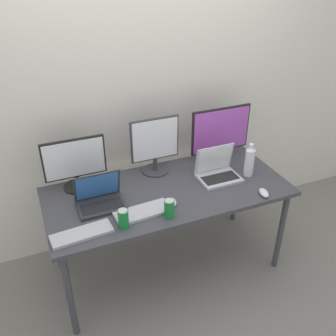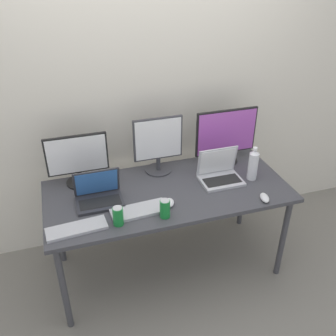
{
  "view_description": "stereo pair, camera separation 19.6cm",
  "coord_description": "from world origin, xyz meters",
  "px_view_note": "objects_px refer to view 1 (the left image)",
  "views": [
    {
      "loc": [
        -0.84,
        -2.02,
        2.23
      ],
      "look_at": [
        0.0,
        0.0,
        0.92
      ],
      "focal_mm": 40.0,
      "sensor_mm": 36.0,
      "label": 1
    },
    {
      "loc": [
        -0.66,
        -2.09,
        2.23
      ],
      "look_at": [
        0.0,
        0.0,
        0.92
      ],
      "focal_mm": 40.0,
      "sensor_mm": 36.0,
      "label": 2
    }
  ],
  "objects_px": {
    "mouse_by_laptop": "(264,193)",
    "water_bottle": "(249,161)",
    "monitor_right": "(220,133)",
    "keyboard_main": "(82,234)",
    "mouse_by_keyboard": "(172,203)",
    "soda_can_by_laptop": "(123,219)",
    "monitor_center": "(155,144)",
    "keyboard_aux": "(143,212)",
    "soda_can_near_keyboard": "(169,209)",
    "monitor_left": "(75,163)",
    "laptop_silver": "(100,198)",
    "laptop_secondary": "(217,171)",
    "work_desk": "(168,197)"
  },
  "relations": [
    {
      "from": "monitor_left",
      "to": "monitor_center",
      "type": "distance_m",
      "value": 0.59
    },
    {
      "from": "keyboard_main",
      "to": "keyboard_aux",
      "type": "xyz_separation_m",
      "value": [
        0.4,
        0.06,
        0.0
      ]
    },
    {
      "from": "keyboard_main",
      "to": "soda_can_by_laptop",
      "type": "xyz_separation_m",
      "value": [
        0.25,
        -0.02,
        0.05
      ]
    },
    {
      "from": "keyboard_aux",
      "to": "soda_can_by_laptop",
      "type": "distance_m",
      "value": 0.18
    },
    {
      "from": "monitor_right",
      "to": "keyboard_aux",
      "type": "relative_size",
      "value": 1.35
    },
    {
      "from": "monitor_left",
      "to": "monitor_center",
      "type": "bearing_deg",
      "value": -0.55
    },
    {
      "from": "work_desk",
      "to": "mouse_by_laptop",
      "type": "bearing_deg",
      "value": -27.77
    },
    {
      "from": "monitor_left",
      "to": "keyboard_main",
      "type": "height_order",
      "value": "monitor_left"
    },
    {
      "from": "keyboard_aux",
      "to": "soda_can_near_keyboard",
      "type": "bearing_deg",
      "value": -37.08
    },
    {
      "from": "laptop_silver",
      "to": "mouse_by_laptop",
      "type": "distance_m",
      "value": 1.12
    },
    {
      "from": "laptop_silver",
      "to": "mouse_by_laptop",
      "type": "bearing_deg",
      "value": -16.6
    },
    {
      "from": "monitor_right",
      "to": "mouse_by_laptop",
      "type": "distance_m",
      "value": 0.61
    },
    {
      "from": "laptop_silver",
      "to": "laptop_secondary",
      "type": "xyz_separation_m",
      "value": [
        0.88,
        0.01,
        0.0
      ]
    },
    {
      "from": "monitor_right",
      "to": "soda_can_near_keyboard",
      "type": "distance_m",
      "value": 0.87
    },
    {
      "from": "monitor_left",
      "to": "laptop_silver",
      "type": "relative_size",
      "value": 1.39
    },
    {
      "from": "monitor_right",
      "to": "keyboard_main",
      "type": "xyz_separation_m",
      "value": [
        -1.21,
        -0.51,
        -0.22
      ]
    },
    {
      "from": "soda_can_near_keyboard",
      "to": "keyboard_main",
      "type": "bearing_deg",
      "value": 176.38
    },
    {
      "from": "laptop_silver",
      "to": "monitor_left",
      "type": "bearing_deg",
      "value": 109.45
    },
    {
      "from": "monitor_left",
      "to": "laptop_secondary",
      "type": "relative_size",
      "value": 1.43
    },
    {
      "from": "water_bottle",
      "to": "keyboard_aux",
      "type": "bearing_deg",
      "value": -170.73
    },
    {
      "from": "keyboard_aux",
      "to": "water_bottle",
      "type": "bearing_deg",
      "value": 5.82
    },
    {
      "from": "mouse_by_keyboard",
      "to": "monitor_left",
      "type": "bearing_deg",
      "value": 158.03
    },
    {
      "from": "work_desk",
      "to": "mouse_by_laptop",
      "type": "xyz_separation_m",
      "value": [
        0.59,
        -0.31,
        0.08
      ]
    },
    {
      "from": "mouse_by_keyboard",
      "to": "mouse_by_laptop",
      "type": "bearing_deg",
      "value": 5.9
    },
    {
      "from": "keyboard_aux",
      "to": "mouse_by_laptop",
      "type": "relative_size",
      "value": 3.39
    },
    {
      "from": "work_desk",
      "to": "laptop_secondary",
      "type": "distance_m",
      "value": 0.42
    },
    {
      "from": "keyboard_main",
      "to": "monitor_center",
      "type": "bearing_deg",
      "value": 33.62
    },
    {
      "from": "laptop_silver",
      "to": "keyboard_main",
      "type": "relative_size",
      "value": 0.85
    },
    {
      "from": "monitor_center",
      "to": "mouse_by_laptop",
      "type": "bearing_deg",
      "value": -45.2
    },
    {
      "from": "mouse_by_laptop",
      "to": "water_bottle",
      "type": "height_order",
      "value": "water_bottle"
    },
    {
      "from": "laptop_secondary",
      "to": "monitor_center",
      "type": "bearing_deg",
      "value": 146.93
    },
    {
      "from": "work_desk",
      "to": "monitor_center",
      "type": "relative_size",
      "value": 3.93
    },
    {
      "from": "laptop_silver",
      "to": "laptop_secondary",
      "type": "relative_size",
      "value": 1.03
    },
    {
      "from": "soda_can_by_laptop",
      "to": "monitor_center",
      "type": "bearing_deg",
      "value": 52.66
    },
    {
      "from": "keyboard_main",
      "to": "mouse_by_laptop",
      "type": "xyz_separation_m",
      "value": [
        1.25,
        -0.06,
        0.01
      ]
    },
    {
      "from": "monitor_right",
      "to": "keyboard_aux",
      "type": "xyz_separation_m",
      "value": [
        -0.81,
        -0.45,
        -0.22
      ]
    },
    {
      "from": "keyboard_aux",
      "to": "soda_can_near_keyboard",
      "type": "relative_size",
      "value": 2.9
    },
    {
      "from": "monitor_right",
      "to": "keyboard_main",
      "type": "distance_m",
      "value": 1.33
    },
    {
      "from": "mouse_by_keyboard",
      "to": "monitor_right",
      "type": "bearing_deg",
      "value": 54.23
    },
    {
      "from": "keyboard_main",
      "to": "mouse_by_keyboard",
      "type": "height_order",
      "value": "mouse_by_keyboard"
    },
    {
      "from": "monitor_center",
      "to": "soda_can_by_laptop",
      "type": "relative_size",
      "value": 3.46
    },
    {
      "from": "soda_can_near_keyboard",
      "to": "laptop_silver",
      "type": "bearing_deg",
      "value": 142.12
    },
    {
      "from": "water_bottle",
      "to": "soda_can_near_keyboard",
      "type": "distance_m",
      "value": 0.78
    },
    {
      "from": "keyboard_main",
      "to": "mouse_by_laptop",
      "type": "distance_m",
      "value": 1.25
    },
    {
      "from": "monitor_right",
      "to": "water_bottle",
      "type": "xyz_separation_m",
      "value": [
        0.08,
        -0.3,
        -0.11
      ]
    },
    {
      "from": "mouse_by_laptop",
      "to": "soda_can_by_laptop",
      "type": "xyz_separation_m",
      "value": [
        -0.99,
        0.04,
        0.05
      ]
    },
    {
      "from": "monitor_center",
      "to": "soda_can_near_keyboard",
      "type": "height_order",
      "value": "monitor_center"
    },
    {
      "from": "water_bottle",
      "to": "mouse_by_keyboard",
      "type": "bearing_deg",
      "value": -169.08
    },
    {
      "from": "monitor_center",
      "to": "monitor_right",
      "type": "relative_size",
      "value": 0.89
    },
    {
      "from": "laptop_secondary",
      "to": "keyboard_main",
      "type": "bearing_deg",
      "value": -165.94
    }
  ]
}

